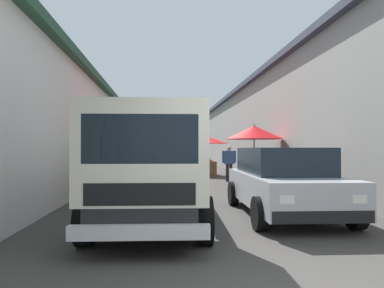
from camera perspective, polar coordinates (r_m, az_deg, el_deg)
ground at (r=16.17m, az=-1.39°, el=-5.86°), size 90.00×90.00×0.00m
building_left_whitewash at (r=19.28m, az=-23.17°, el=1.16°), size 49.80×7.50×4.11m
building_right_concrete at (r=20.05m, az=18.64°, el=2.41°), size 49.80×7.50×5.05m
fruit_stall_far_left at (r=10.49m, az=-10.74°, el=0.87°), size 2.39×2.39×2.25m
fruit_stall_far_right at (r=18.14m, az=2.79°, el=-0.16°), size 2.22×2.22×2.14m
fruit_stall_near_left at (r=12.95m, az=10.31°, el=0.97°), size 2.19×2.19×2.37m
hatchback_car at (r=7.58m, az=15.14°, el=-6.01°), size 3.97×2.05×1.45m
delivery_truck at (r=5.73m, az=-7.17°, el=-4.70°), size 5.00×2.15×2.08m
vendor_by_crates at (r=14.75m, az=6.29°, el=-2.90°), size 0.23×0.63×1.55m
vendor_in_shade at (r=11.10m, az=-4.03°, el=-3.61°), size 0.24×0.62×1.55m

